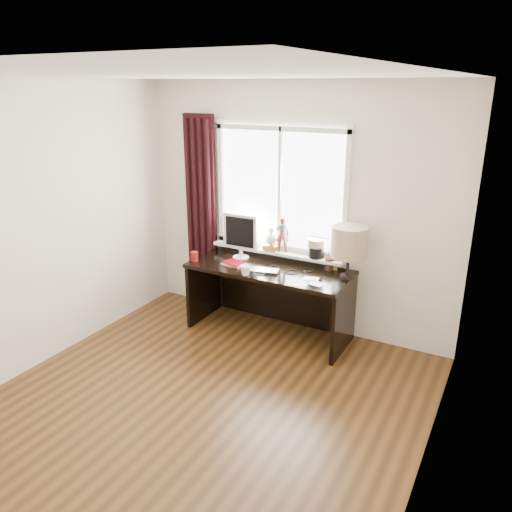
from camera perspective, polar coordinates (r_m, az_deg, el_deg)
The scene contains 18 objects.
floor at distance 4.25m, azimuth -7.88°, elevation -17.96°, with size 3.50×4.00×0.00m, color #563415.
ceiling at distance 3.41m, azimuth -9.95°, elevation 19.67°, with size 3.50×4.00×0.00m, color white.
wall_back at distance 5.28m, azimuth 4.39°, elevation 5.33°, with size 3.50×2.60×0.00m, color silver.
wall_left at distance 4.85m, azimuth -25.55°, elevation 2.26°, with size 4.00×2.60×0.00m, color silver.
wall_right at distance 2.98m, azimuth 19.38°, elevation -6.85°, with size 4.00×2.60×0.00m, color silver.
laptop at distance 5.05m, azimuth 0.74°, elevation -1.65°, with size 0.33×0.22×0.03m, color silver.
mug at distance 4.95m, azimuth -1.21°, elevation -1.60°, with size 0.11×0.10×0.11m, color white.
red_cup at distance 5.38m, azimuth -7.05°, elevation -0.04°, with size 0.08×0.08×0.10m, color maroon.
window at distance 5.30m, azimuth 2.61°, elevation 5.43°, with size 1.52×0.20×1.40m.
curtain at distance 5.79m, azimuth -6.32°, elevation 4.61°, with size 0.38×0.09×2.25m.
desk at distance 5.33m, azimuth 1.98°, elevation -3.47°, with size 1.70×0.70×0.75m.
monitor at distance 5.36m, azimuth -1.77°, elevation 2.58°, with size 0.40×0.18×0.49m.
notebook_stack at distance 5.25m, azimuth -2.56°, elevation -0.82°, with size 0.24×0.20×0.03m.
brush_holder at distance 5.14m, azimuth 8.37°, elevation -0.91°, with size 0.09×0.09×0.25m.
icon_frame at distance 5.14m, azimuth 8.71°, elevation -0.88°, with size 0.10×0.04×0.13m.
table_lamp at distance 4.86m, azimuth 10.60°, elevation 1.54°, with size 0.35×0.35×0.52m.
loose_papers at distance 4.81m, azimuth 6.03°, elevation -2.98°, with size 0.32×0.33×0.00m.
desk_cables at distance 5.09m, azimuth 4.17°, elevation -1.63°, with size 0.49×0.29×0.01m.
Camera 1 is at (2.10, -2.68, 2.55)m, focal length 35.00 mm.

